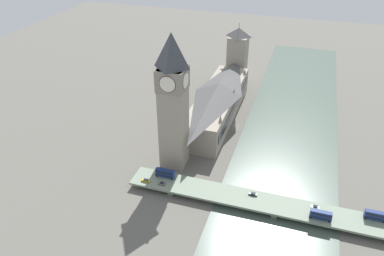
% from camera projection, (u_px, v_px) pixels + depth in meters
% --- Properties ---
extents(ground_plane, '(600.00, 600.00, 0.00)m').
position_uv_depth(ground_plane, '(235.00, 126.00, 260.89)').
color(ground_plane, '#605E56').
extents(river_water, '(61.60, 360.00, 0.30)m').
position_uv_depth(river_water, '(289.00, 134.00, 251.19)').
color(river_water, '#47564C').
rests_on(river_water, ground_plane).
extents(parliament_hall, '(24.24, 101.03, 27.12)m').
position_uv_depth(parliament_hall, '(218.00, 100.00, 264.30)').
color(parliament_hall, gray).
rests_on(parliament_hall, ground_plane).
extents(clock_tower, '(15.04, 15.04, 79.35)m').
position_uv_depth(clock_tower, '(173.00, 99.00, 202.11)').
color(clock_tower, gray).
rests_on(clock_tower, ground_plane).
extents(victoria_tower, '(15.39, 15.39, 51.90)m').
position_uv_depth(victoria_tower, '(237.00, 57.00, 309.45)').
color(victoria_tower, gray).
rests_on(victoria_tower, ground_plane).
extents(road_bridge, '(155.19, 15.04, 4.12)m').
position_uv_depth(road_bridge, '(276.00, 205.00, 187.88)').
color(road_bridge, '#5D6A59').
rests_on(road_bridge, ground_plane).
extents(double_decker_bus_lead, '(10.74, 2.56, 4.98)m').
position_uv_depth(double_decker_bus_lead, '(165.00, 173.00, 204.46)').
color(double_decker_bus_lead, navy).
rests_on(double_decker_bus_lead, road_bridge).
extents(double_decker_bus_mid, '(10.12, 2.59, 4.69)m').
position_uv_depth(double_decker_bus_mid, '(376.00, 215.00, 177.16)').
color(double_decker_bus_mid, navy).
rests_on(double_decker_bus_mid, road_bridge).
extents(double_decker_bus_rear, '(10.27, 2.55, 4.66)m').
position_uv_depth(double_decker_bus_rear, '(321.00, 215.00, 177.47)').
color(double_decker_bus_rear, navy).
rests_on(double_decker_bus_rear, road_bridge).
extents(car_northbound_mid, '(3.94, 1.81, 1.31)m').
position_uv_depth(car_northbound_mid, '(162.00, 183.00, 200.10)').
color(car_northbound_mid, slate).
rests_on(car_northbound_mid, road_bridge).
extents(car_northbound_tail, '(4.79, 1.87, 1.34)m').
position_uv_depth(car_northbound_tail, '(146.00, 180.00, 202.25)').
color(car_northbound_tail, gold).
rests_on(car_northbound_tail, road_bridge).
extents(car_southbound_lead, '(4.52, 1.83, 1.36)m').
position_uv_depth(car_southbound_lead, '(253.00, 194.00, 192.93)').
color(car_southbound_lead, black).
rests_on(car_southbound_lead, road_bridge).
extents(car_southbound_mid, '(4.02, 1.85, 1.45)m').
position_uv_depth(car_southbound_mid, '(315.00, 207.00, 184.58)').
color(car_southbound_mid, silver).
rests_on(car_southbound_mid, road_bridge).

